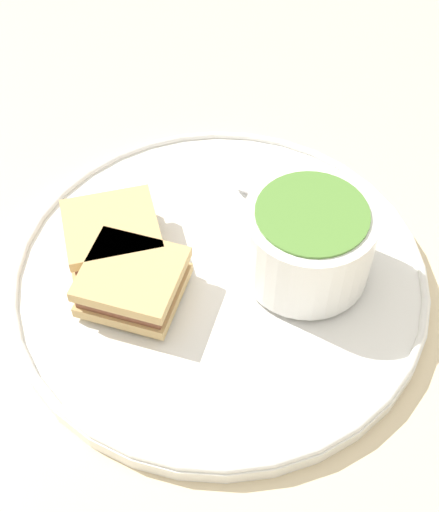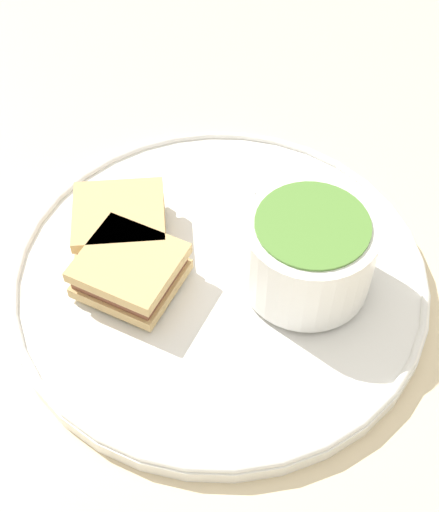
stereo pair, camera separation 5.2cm
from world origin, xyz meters
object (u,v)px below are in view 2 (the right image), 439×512
(sandwich_half_near, at_px, (120,222))
(sandwich_half_far, at_px, (130,270))
(spoon, at_px, (272,191))
(soup_bowl, at_px, (308,252))

(sandwich_half_near, height_order, sandwich_half_far, same)
(sandwich_half_far, bearing_deg, spoon, 58.61)
(soup_bowl, bearing_deg, sandwich_half_far, -159.90)
(soup_bowl, distance_m, spoon, 0.09)
(spoon, relative_size, sandwich_half_near, 1.09)
(spoon, bearing_deg, sandwich_half_near, 66.35)
(soup_bowl, height_order, spoon, soup_bowl)
(sandwich_half_far, bearing_deg, sandwich_half_near, 122.70)
(soup_bowl, height_order, sandwich_half_far, soup_bowl)
(spoon, distance_m, sandwich_half_far, 0.14)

